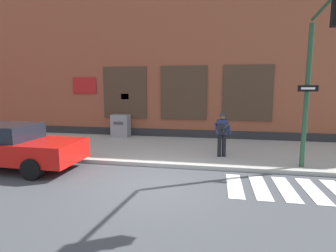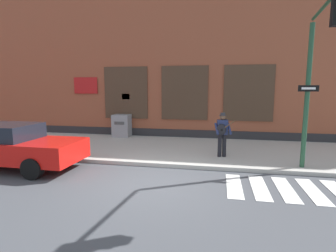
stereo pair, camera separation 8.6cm
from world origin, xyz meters
name	(u,v)px [view 1 (the left image)]	position (x,y,z in m)	size (l,w,h in m)	color
ground_plane	(154,184)	(0.00, 0.00, 0.00)	(160.00, 160.00, 0.00)	#424449
sidewalk	(176,149)	(0.00, 4.16, 0.07)	(28.00, 5.10, 0.14)	#ADAAA3
building_backdrop	(188,59)	(0.00, 8.71, 4.43)	(28.00, 4.06, 8.87)	brown
crosswalk	(326,191)	(4.68, 0.31, 0.01)	(5.20, 1.90, 0.01)	silver
red_car	(13,147)	(-5.08, 0.58, 0.77)	(4.62, 2.02, 1.53)	red
busker	(222,132)	(1.95, 2.95, 1.10)	(0.76, 0.62, 1.69)	black
traffic_light	(319,60)	(4.44, 0.95, 3.50)	(0.76, 3.11, 4.81)	#234C33
utility_box	(121,126)	(-3.35, 6.26, 0.73)	(0.92, 0.70, 1.19)	gray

